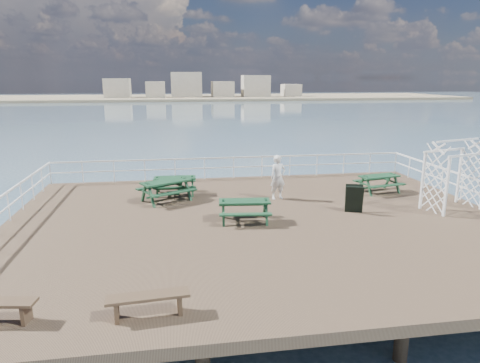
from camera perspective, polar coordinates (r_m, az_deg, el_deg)
name	(u,v)px	position (r m, az deg, el deg)	size (l,w,h in m)	color
ground	(261,225)	(15.43, 2.76, -5.78)	(18.00, 14.00, 0.30)	brown
sea_backdrop	(217,94)	(149.22, -3.04, 11.54)	(300.00, 300.00, 9.20)	#425E6F
railing	(247,181)	(17.55, 0.88, 0.13)	(17.77, 13.76, 1.10)	white
picnic_table_a	(166,186)	(17.88, -9.83, -0.64)	(2.53, 2.37, 0.98)	#13341F
picnic_table_b	(175,182)	(18.86, -8.67, -0.04)	(1.86, 1.52, 0.88)	#13341F
picnic_table_c	(379,180)	(20.00, 18.05, 0.19)	(2.03, 1.76, 0.87)	#13341F
picnic_table_d	(245,206)	(15.14, 0.61, -3.31)	(1.94, 1.62, 0.88)	#13341F
flat_bench_far	(148,300)	(9.64, -12.14, -15.21)	(1.78, 0.56, 0.50)	brown
trellis_arbor	(454,179)	(18.34, 26.59, 0.34)	(2.43, 1.72, 2.73)	white
sandwich_board	(354,199)	(16.73, 14.97, -2.27)	(0.78, 0.67, 1.07)	black
person	(278,177)	(17.96, 5.08, 0.58)	(0.68, 0.45, 1.86)	silver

